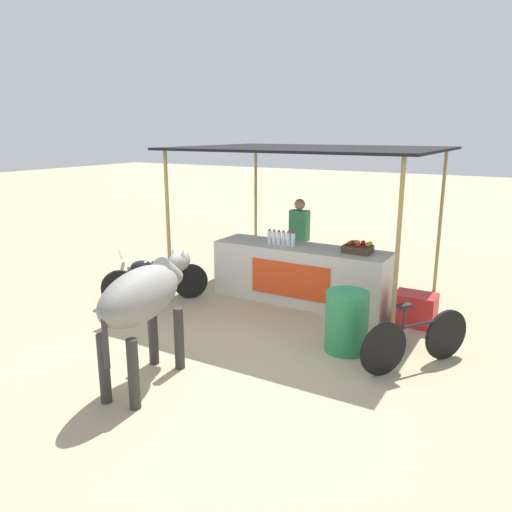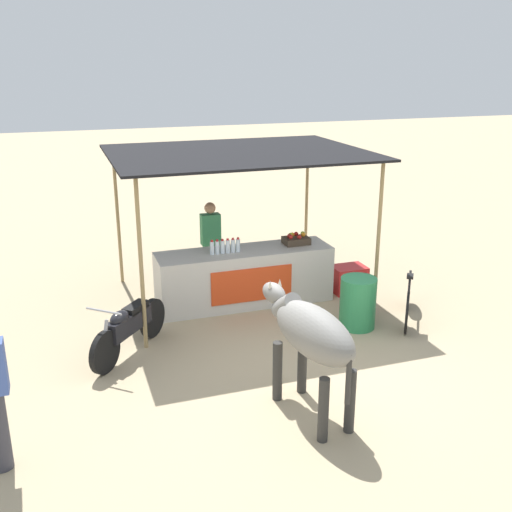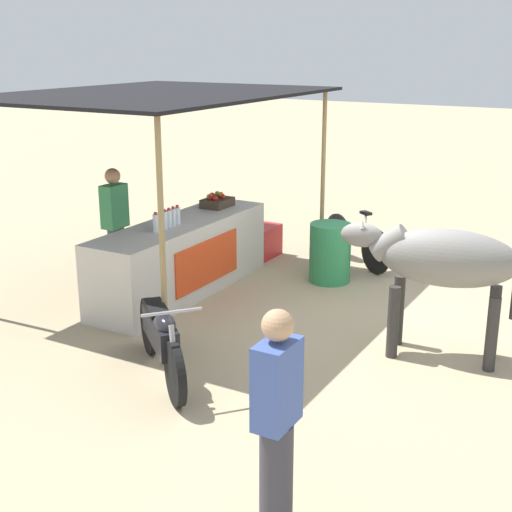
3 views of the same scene
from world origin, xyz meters
The scene contains 11 objects.
ground_plane centered at (0.00, 0.00, 0.00)m, with size 60.00×60.00×0.00m, color tan.
stall_counter centered at (0.00, 2.20, 0.48)m, with size 3.00×0.82×0.96m.
stall_awning centered at (0.00, 2.50, 2.48)m, with size 4.20×3.20×2.58m.
water_bottle_row centered at (-0.35, 2.15, 1.07)m, with size 0.52×0.07×0.25m.
fruit_crate centered at (0.97, 2.26, 1.03)m, with size 0.44×0.32×0.18m.
vendor_behind_counter centered at (-0.39, 2.95, 0.85)m, with size 0.34×0.22×1.65m.
cooler_box centered at (1.95, 2.10, 0.24)m, with size 0.60×0.44×0.48m, color red.
water_barrel centered at (1.38, 0.70, 0.41)m, with size 0.56×0.56×0.82m, color #2D8C51.
cow centered at (-0.31, -1.27, 1.03)m, with size 0.76×1.85×1.44m.
motorcycle_parked centered at (-2.14, 0.93, 0.43)m, with size 1.24×1.41×0.90m.
bicycle_leaning centered at (2.28, 0.67, 0.35)m, with size 0.97×1.39×0.85m.
Camera 1 is at (3.44, -5.22, 2.84)m, focal length 35.00 mm.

